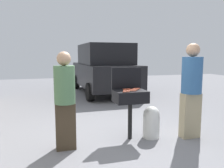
% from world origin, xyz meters
% --- Properties ---
extents(ground_plane, '(24.00, 24.00, 0.00)m').
position_xyz_m(ground_plane, '(0.00, 0.00, 0.00)').
color(ground_plane, slate).
extents(bbq_grill, '(0.60, 0.44, 0.93)m').
position_xyz_m(bbq_grill, '(0.22, -0.03, 0.79)').
color(bbq_grill, black).
rests_on(bbq_grill, ground).
extents(grill_lid_open, '(0.60, 0.05, 0.42)m').
position_xyz_m(grill_lid_open, '(0.22, 0.19, 1.14)').
color(grill_lid_open, black).
rests_on(grill_lid_open, bbq_grill).
extents(hot_dog_0, '(0.13, 0.04, 0.03)m').
position_xyz_m(hot_dog_0, '(0.09, -0.19, 0.94)').
color(hot_dog_0, '#C6593D').
rests_on(hot_dog_0, bbq_grill).
extents(hot_dog_1, '(0.13, 0.04, 0.03)m').
position_xyz_m(hot_dog_1, '(0.13, -0.08, 0.94)').
color(hot_dog_1, '#C6593D').
rests_on(hot_dog_1, bbq_grill).
extents(hot_dog_2, '(0.13, 0.03, 0.03)m').
position_xyz_m(hot_dog_2, '(0.18, 0.06, 0.94)').
color(hot_dog_2, '#AD4228').
rests_on(hot_dog_2, bbq_grill).
extents(hot_dog_3, '(0.13, 0.04, 0.03)m').
position_xyz_m(hot_dog_3, '(0.24, -0.12, 0.94)').
color(hot_dog_3, '#AD4228').
rests_on(hot_dog_3, bbq_grill).
extents(hot_dog_4, '(0.13, 0.04, 0.03)m').
position_xyz_m(hot_dog_4, '(0.31, -0.02, 0.94)').
color(hot_dog_4, '#C6593D').
rests_on(hot_dog_4, bbq_grill).
extents(hot_dog_5, '(0.13, 0.03, 0.03)m').
position_xyz_m(hot_dog_5, '(0.37, 0.05, 0.94)').
color(hot_dog_5, '#B74C33').
rests_on(hot_dog_5, bbq_grill).
extents(hot_dog_6, '(0.13, 0.03, 0.03)m').
position_xyz_m(hot_dog_6, '(0.40, 0.09, 0.94)').
color(hot_dog_6, '#B74C33').
rests_on(hot_dog_6, bbq_grill).
extents(hot_dog_7, '(0.13, 0.04, 0.03)m').
position_xyz_m(hot_dog_7, '(0.26, 0.01, 0.94)').
color(hot_dog_7, '#AD4228').
rests_on(hot_dog_7, bbq_grill).
extents(propane_tank, '(0.32, 0.32, 0.62)m').
position_xyz_m(propane_tank, '(0.64, -0.09, 0.32)').
color(propane_tank, silver).
rests_on(propane_tank, ground).
extents(person_left, '(0.35, 0.35, 1.65)m').
position_xyz_m(person_left, '(-0.99, -0.17, 0.89)').
color(person_left, '#3F3323').
rests_on(person_left, ground).
extents(person_right, '(0.38, 0.38, 1.81)m').
position_xyz_m(person_right, '(1.36, -0.28, 0.98)').
color(person_right, gray).
rests_on(person_right, ground).
extents(parked_minivan, '(2.11, 4.44, 2.02)m').
position_xyz_m(parked_minivan, '(1.03, 5.18, 1.03)').
color(parked_minivan, black).
rests_on(parked_minivan, ground).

